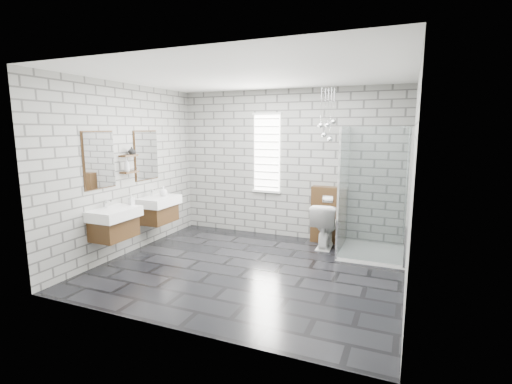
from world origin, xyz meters
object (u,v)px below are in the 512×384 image
Objects in this scene: vanity_right at (157,202)px; vanity_left at (112,215)px; shower_enclosure at (366,226)px; cistern_panel at (328,215)px; toilet at (325,225)px.

vanity_left is at bearing -90.00° from vanity_right.
vanity_right is at bearing -167.74° from shower_enclosure.
cistern_panel is (2.71, 2.30, -0.26)m from vanity_left.
toilet is (0.00, -0.25, -0.12)m from cistern_panel.
shower_enclosure reaches higher than toilet.
shower_enclosure is 0.76m from toilet.
vanity_left is at bearing -139.67° from cistern_panel.
shower_enclosure is (3.41, 0.74, -0.25)m from vanity_right.
cistern_panel is (2.71, 1.26, -0.26)m from vanity_right.
vanity_right is 3.50m from shower_enclosure.
shower_enclosure is (3.41, 1.78, -0.25)m from vanity_left.
vanity_right is at bearing 18.24° from toilet.
shower_enclosure is at bearing 12.26° from vanity_right.
shower_enclosure is at bearing 156.96° from toilet.
toilet is at bearing 20.42° from vanity_right.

